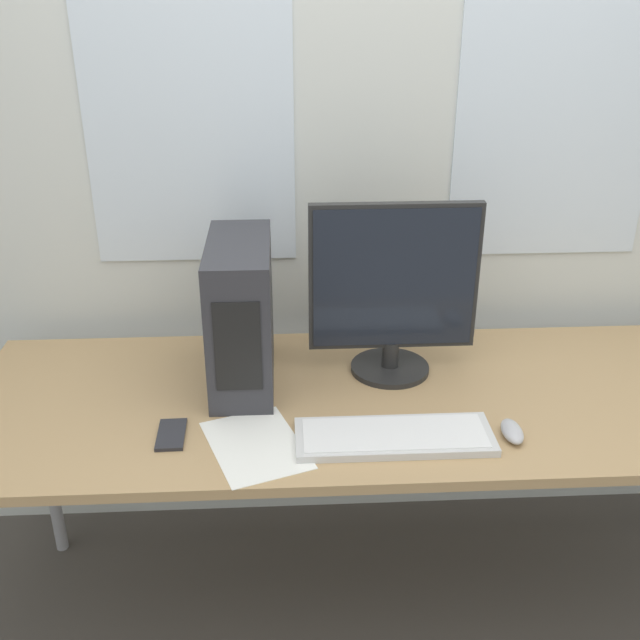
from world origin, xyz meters
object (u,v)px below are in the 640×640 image
object	(u,v)px
monitor_main	(393,290)
keyboard	(394,437)
pc_tower	(241,314)
cell_phone	(171,435)
mouse	(512,431)

from	to	relation	value
monitor_main	keyboard	world-z (taller)	monitor_main
pc_tower	monitor_main	world-z (taller)	monitor_main
pc_tower	cell_phone	world-z (taller)	pc_tower
monitor_main	cell_phone	xyz separation A→B (m)	(-0.59, -0.31, -0.25)
monitor_main	mouse	bearing A→B (deg)	-54.16
monitor_main	pc_tower	bearing A→B (deg)	-176.58
monitor_main	keyboard	size ratio (longest dim) A/B	1.03
monitor_main	cell_phone	distance (m)	0.71
cell_phone	keyboard	bearing A→B (deg)	-6.18
pc_tower	monitor_main	xyz separation A→B (m)	(0.42, 0.03, 0.05)
pc_tower	mouse	size ratio (longest dim) A/B	3.87
pc_tower	monitor_main	distance (m)	0.43
cell_phone	monitor_main	bearing A→B (deg)	26.04
pc_tower	keyboard	world-z (taller)	pc_tower
monitor_main	keyboard	bearing A→B (deg)	-96.19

